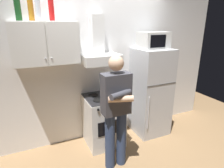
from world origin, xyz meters
TOP-DOWN VIEW (x-y plane):
  - ground_plane at (0.00, 0.00)m, footprint 7.00×7.00m
  - back_wall_tiled at (0.00, 0.60)m, footprint 4.80×0.10m
  - upper_cabinet at (-0.85, 0.37)m, footprint 0.90×0.37m
  - stove_oven at (-0.05, 0.25)m, footprint 0.60×0.62m
  - range_hood at (-0.05, 0.38)m, footprint 0.60×0.44m
  - refrigerator at (0.90, 0.25)m, footprint 0.60×0.62m
  - microwave at (0.90, 0.27)m, footprint 0.48×0.37m
  - person_standing at (-0.10, -0.36)m, footprint 0.38×0.33m
  - cooking_pot at (0.08, 0.13)m, footprint 0.31×0.21m
  - bottle_wine_green at (-1.14, 0.40)m, footprint 0.08×0.08m
  - bottle_soda_red at (-0.73, 0.39)m, footprint 0.07×0.07m
  - bottle_liquor_amber at (-0.99, 0.42)m, footprint 0.07×0.07m
  - bottle_vodka_clear at (-0.90, 0.35)m, footprint 0.07×0.07m

SIDE VIEW (x-z plane):
  - ground_plane at x=0.00m, z-range 0.00..0.00m
  - stove_oven at x=-0.05m, z-range 0.00..0.87m
  - refrigerator at x=0.90m, z-range 0.00..1.60m
  - person_standing at x=-0.10m, z-range 0.08..1.72m
  - cooking_pot at x=0.08m, z-range 0.87..0.98m
  - back_wall_tiled at x=0.00m, z-range 0.00..2.70m
  - range_hood at x=-0.05m, z-range 1.22..1.97m
  - microwave at x=0.90m, z-range 1.60..1.88m
  - upper_cabinet at x=-0.85m, z-range 1.45..2.05m
  - bottle_soda_red at x=-0.73m, z-range 2.04..2.34m
  - bottle_wine_green at x=-1.14m, z-range 2.04..2.35m
  - bottle_liquor_amber at x=-0.99m, z-range 2.04..2.35m
  - bottle_vodka_clear at x=-0.90m, z-range 2.04..2.35m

